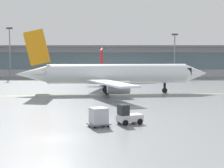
{
  "coord_description": "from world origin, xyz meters",
  "views": [
    {
      "loc": [
        4.73,
        -31.77,
        7.53
      ],
      "look_at": [
        4.49,
        20.86,
        3.0
      ],
      "focal_mm": 59.29,
      "sensor_mm": 36.0,
      "label": 1
    }
  ],
  "objects": [
    {
      "name": "apron_light_mast_1",
      "position": [
        -24.86,
        75.54,
        8.03
      ],
      "size": [
        1.8,
        0.36,
        14.69
      ],
      "color": "gray",
      "rests_on": "ground_plane"
    },
    {
      "name": "terminal_concourse",
      "position": [
        0.0,
        84.48,
        4.92
      ],
      "size": [
        216.92,
        11.0,
        9.6
      ],
      "color": "#B2B7BC",
      "rests_on": "ground_plane"
    },
    {
      "name": "apron_light_mast_2",
      "position": [
        22.94,
        75.99,
        7.14
      ],
      "size": [
        1.8,
        0.36,
        12.92
      ],
      "color": "gray",
      "rests_on": "ground_plane"
    },
    {
      "name": "ground_plane",
      "position": [
        0.0,
        0.0,
        0.0
      ],
      "size": [
        400.0,
        400.0,
        0.0
      ],
      "primitive_type": "plane",
      "color": "gray"
    },
    {
      "name": "cargo_dolly_lead",
      "position": [
        3.38,
        5.17,
        1.05
      ],
      "size": [
        2.58,
        2.33,
        1.94
      ],
      "rotation": [
        0.0,
        0.0,
        0.43
      ],
      "color": "#595B60",
      "rests_on": "ground_plane"
    },
    {
      "name": "taxiing_regional_jet",
      "position": [
        5.22,
        35.45,
        3.51
      ],
      "size": [
        35.35,
        32.69,
        11.7
      ],
      "rotation": [
        0.0,
        0.0,
        0.1
      ],
      "color": "white",
      "rests_on": "ground_plane"
    },
    {
      "name": "taxiway_centreline_stripe",
      "position": [
        5.68,
        33.5,
        0.0
      ],
      "size": [
        109.43,
        11.88,
        0.01
      ],
      "primitive_type": "cube",
      "rotation": [
        0.0,
        0.0,
        0.1
      ],
      "color": "yellow",
      "rests_on": "ground_plane"
    },
    {
      "name": "baggage_tug",
      "position": [
        6.39,
        6.55,
        0.89
      ],
      "size": [
        2.95,
        2.43,
        2.1
      ],
      "rotation": [
        0.0,
        0.0,
        0.43
      ],
      "color": "silver",
      "rests_on": "ground_plane"
    },
    {
      "name": "gate_airplane_1",
      "position": [
        3.43,
        61.33,
        2.56
      ],
      "size": [
        23.85,
        25.77,
        8.53
      ],
      "rotation": [
        0.0,
        0.0,
        1.47
      ],
      "color": "white",
      "rests_on": "ground_plane"
    }
  ]
}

